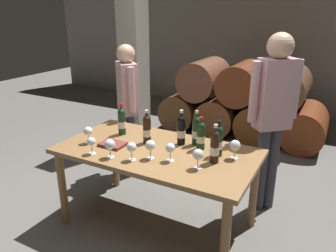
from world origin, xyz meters
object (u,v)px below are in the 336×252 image
dining_table (157,159)px  wine_bottle_6 (215,146)px  wine_bottle_0 (147,129)px  wine_bottle_5 (218,141)px  wine_glass_1 (150,146)px  wine_bottle_1 (122,121)px  wine_bottle_2 (201,135)px  wine_glass_4 (198,155)px  wine_bottle_3 (196,130)px  wine_glass_6 (110,145)px  wine_glass_5 (91,142)px  wine_bottle_4 (181,130)px  wine_glass_7 (88,132)px  tasting_notebook (113,144)px  taster_seated_left (128,100)px  wine_glass_0 (132,148)px  sommelier_presenting (273,108)px  wine_glass_2 (170,149)px  wine_glass_3 (235,146)px

dining_table → wine_bottle_6: 0.57m
wine_bottle_0 → wine_bottle_5: wine_bottle_0 is taller
wine_bottle_5 → wine_glass_1: size_ratio=1.93×
wine_bottle_1 → wine_bottle_2: size_ratio=1.05×
wine_glass_1 → wine_glass_4: 0.40m
wine_bottle_0 → wine_bottle_3: size_ratio=0.98×
wine_bottle_3 → wine_glass_1: 0.49m
wine_bottle_1 → wine_glass_4: size_ratio=1.93×
wine_glass_6 → wine_bottle_5: bearing=31.0°
wine_bottle_3 → wine_bottle_6: 0.37m
wine_glass_5 → wine_bottle_6: bearing=19.4°
wine_bottle_4 → wine_glass_7: 0.83m
wine_bottle_6 → wine_glass_7: 1.14m
wine_bottle_1 → dining_table: bearing=-18.1°
wine_bottle_0 → tasting_notebook: size_ratio=1.40×
wine_bottle_3 → wine_bottle_5: 0.28m
wine_bottle_5 → wine_bottle_4: bearing=169.6°
wine_bottle_0 → taster_seated_left: 0.91m
wine_glass_0 → sommelier_presenting: bearing=49.9°
wine_bottle_3 → wine_glass_2: (-0.04, -0.40, -0.03)m
wine_bottle_3 → sommelier_presenting: sommelier_presenting is taller
wine_bottle_3 → taster_seated_left: 1.15m
dining_table → wine_bottle_2: 0.43m
wine_glass_0 → wine_glass_4: 0.53m
wine_glass_5 → tasting_notebook: 0.24m
wine_glass_0 → tasting_notebook: bearing=153.2°
wine_glass_7 → sommelier_presenting: (1.40, 0.92, 0.17)m
wine_bottle_0 → wine_glass_5: size_ratio=2.10×
wine_bottle_0 → wine_glass_6: bearing=-103.9°
wine_bottle_5 → wine_glass_7: bearing=-164.7°
wine_bottle_0 → wine_glass_2: bearing=-32.8°
wine_bottle_1 → wine_bottle_4: wine_bottle_4 is taller
wine_bottle_2 → tasting_notebook: (-0.71, -0.30, -0.11)m
wine_glass_5 → wine_bottle_4: bearing=43.7°
wine_glass_2 → sommelier_presenting: sommelier_presenting is taller
wine_bottle_2 → wine_glass_7: wine_bottle_2 is taller
wine_bottle_3 → wine_bottle_4: bearing=-154.0°
wine_bottle_6 → wine_glass_5: 1.01m
wine_bottle_6 → tasting_notebook: bearing=-172.5°
wine_bottle_4 → wine_glass_4: (0.32, -0.36, -0.02)m
wine_bottle_1 → wine_glass_3: wine_bottle_1 is taller
wine_bottle_4 → wine_glass_2: wine_bottle_4 is taller
wine_bottle_6 → tasting_notebook: wine_bottle_6 is taller
dining_table → wine_glass_1: bearing=-75.9°
wine_glass_7 → wine_glass_1: bearing=-1.0°
wine_bottle_2 → wine_bottle_4: 0.19m
wine_glass_3 → taster_seated_left: 1.56m
dining_table → wine_glass_4: wine_glass_4 is taller
wine_bottle_2 → tasting_notebook: size_ratio=1.32×
wine_bottle_4 → wine_glass_5: size_ratio=2.17×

